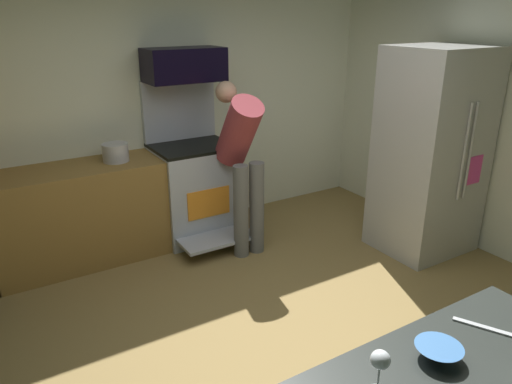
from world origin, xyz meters
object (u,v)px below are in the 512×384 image
oven_range (194,187)px  microwave (184,65)px  mixing_bowl_large (438,352)px  wine_glass_far (380,362)px  stock_pot (115,152)px  person_cook (241,156)px  refrigerator (431,153)px

oven_range → microwave: bearing=90.0°
mixing_bowl_large → wine_glass_far: 0.34m
wine_glass_far → stock_pot: wine_glass_far is taller
stock_pot → microwave: bearing=6.1°
microwave → person_cook: (0.25, -0.62, -0.77)m
oven_range → person_cook: person_cook is taller
mixing_bowl_large → stock_pot: bearing=95.4°
microwave → refrigerator: 2.44m
refrigerator → mixing_bowl_large: size_ratio=10.19×
stock_pot → person_cook: bearing=-28.7°
microwave → stock_pot: bearing=-173.9°
mixing_bowl_large → stock_pot: size_ratio=0.80×
oven_range → person_cook: size_ratio=0.98×
person_cook → stock_pot: (-1.00, 0.54, 0.05)m
oven_range → stock_pot: bearing=179.1°
microwave → mixing_bowl_large: microwave is taller
refrigerator → wine_glass_far: refrigerator is taller
microwave → stock_pot: size_ratio=3.18×
refrigerator → stock_pot: (-2.51, 1.42, 0.03)m
oven_range → wine_glass_far: bearing=-103.1°
person_cook → mixing_bowl_large: 2.83m
person_cook → mixing_bowl_large: size_ratio=8.45×
refrigerator → stock_pot: refrigerator is taller
oven_range → refrigerator: refrigerator is taller
refrigerator → mixing_bowl_large: (-2.20, -1.87, -0.02)m
oven_range → refrigerator: 2.30m
microwave → person_cook: 1.02m
stock_pot → oven_range: bearing=-0.9°
microwave → mixing_bowl_large: bearing=-97.4°
person_cook → wine_glass_far: 2.93m
wine_glass_far → person_cook: bearing=69.8°
refrigerator → wine_glass_far: 3.15m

